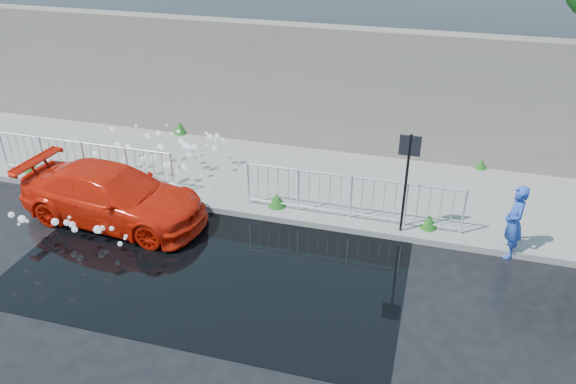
# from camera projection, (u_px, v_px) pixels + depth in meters

# --- Properties ---
(ground) EXTENTS (90.00, 90.00, 0.00)m
(ground) POSITION_uv_depth(u_px,v_px,m) (170.00, 288.00, 11.13)
(ground) COLOR black
(ground) RESTS_ON ground
(pavement) EXTENTS (30.00, 4.00, 0.15)m
(pavement) POSITION_uv_depth(u_px,v_px,m) (252.00, 174.00, 15.30)
(pavement) COLOR gray
(pavement) RESTS_ON ground
(curb) EXTENTS (30.00, 0.25, 0.16)m
(curb) POSITION_uv_depth(u_px,v_px,m) (225.00, 210.00, 13.61)
(curb) COLOR gray
(curb) RESTS_ON ground
(retaining_wall) EXTENTS (30.00, 0.60, 3.50)m
(retaining_wall) POSITION_uv_depth(u_px,v_px,m) (274.00, 84.00, 16.26)
(retaining_wall) COLOR #686557
(retaining_wall) RESTS_ON pavement
(puddle) EXTENTS (8.00, 5.00, 0.01)m
(puddle) POSITION_uv_depth(u_px,v_px,m) (213.00, 263.00, 11.85)
(puddle) COLOR black
(puddle) RESTS_ON ground
(sign_post) EXTENTS (0.45, 0.06, 2.50)m
(sign_post) POSITION_uv_depth(u_px,v_px,m) (407.00, 168.00, 11.90)
(sign_post) COLOR black
(sign_post) RESTS_ON ground
(railing_left) EXTENTS (5.05, 0.05, 1.10)m
(railing_left) POSITION_uv_depth(u_px,v_px,m) (84.00, 160.00, 14.54)
(railing_left) COLOR silver
(railing_left) RESTS_ON pavement
(railing_right) EXTENTS (5.05, 0.05, 1.10)m
(railing_right) POSITION_uv_depth(u_px,v_px,m) (351.00, 196.00, 12.88)
(railing_right) COLOR silver
(railing_right) RESTS_ON pavement
(weeds) EXTENTS (12.17, 3.93, 0.39)m
(weeds) POSITION_uv_depth(u_px,v_px,m) (236.00, 172.00, 14.84)
(weeds) COLOR #134816
(weeds) RESTS_ON pavement
(water_spray) EXTENTS (3.45, 5.48, 0.92)m
(water_spray) POSITION_uv_depth(u_px,v_px,m) (139.00, 170.00, 14.02)
(water_spray) COLOR white
(water_spray) RESTS_ON ground
(red_car) EXTENTS (4.63, 2.19, 1.31)m
(red_car) POSITION_uv_depth(u_px,v_px,m) (113.00, 196.00, 13.05)
(red_car) COLOR red
(red_car) RESTS_ON ground
(person) EXTENTS (0.47, 0.65, 1.66)m
(person) POSITION_uv_depth(u_px,v_px,m) (514.00, 222.00, 11.71)
(person) COLOR blue
(person) RESTS_ON ground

